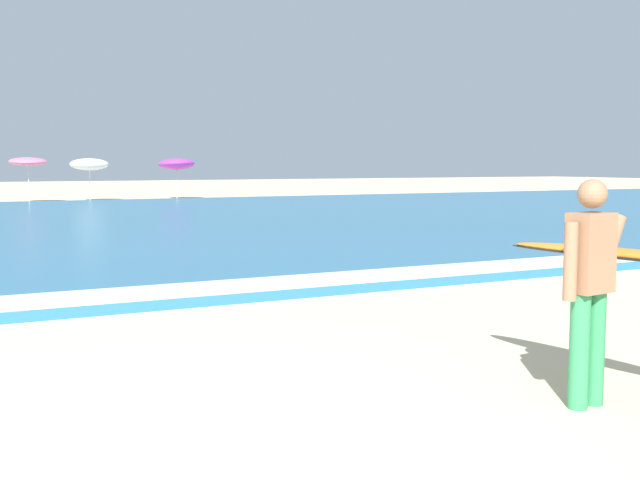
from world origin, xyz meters
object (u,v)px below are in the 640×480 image
surfer_with_board (609,270)px  beach_umbrella_5 (89,164)px  beach_umbrella_6 (177,164)px  beach_umbrella_4 (28,162)px

surfer_with_board → beach_umbrella_5: (2.56, 34.92, 0.78)m
surfer_with_board → beach_umbrella_6: size_ratio=1.12×
surfer_with_board → beach_umbrella_5: bearing=85.8°
surfer_with_board → beach_umbrella_5: beach_umbrella_5 is taller
surfer_with_board → beach_umbrella_6: bearing=78.7°
beach_umbrella_6 → beach_umbrella_4: bearing=-176.7°
beach_umbrella_5 → surfer_with_board: bearing=-94.2°
beach_umbrella_4 → beach_umbrella_5: size_ratio=1.03×
surfer_with_board → beach_umbrella_4: 34.73m
surfer_with_board → beach_umbrella_4: size_ratio=1.11×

